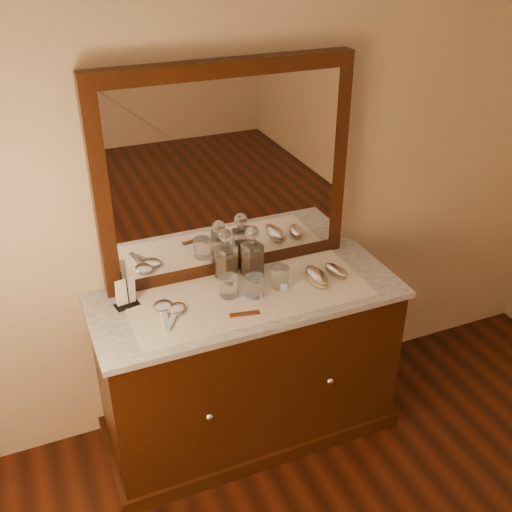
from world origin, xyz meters
The scene contains 18 objects.
dresser_cabinet centered at (0.00, 1.96, 0.41)m, with size 1.40×0.55×0.82m, color black.
dresser_plinth centered at (0.00, 1.96, 0.04)m, with size 1.46×0.59×0.08m, color black.
knob_left centered at (-0.30, 1.67, 0.45)m, with size 0.04×0.04×0.04m, color silver.
knob_right centered at (0.30, 1.67, 0.45)m, with size 0.04×0.04×0.04m, color silver.
marble_top centered at (0.00, 1.96, 0.83)m, with size 1.44×0.59×0.03m, color white.
mirror_frame centered at (0.00, 2.20, 1.35)m, with size 1.20×0.08×1.00m, color black.
mirror_glass centered at (0.00, 2.17, 1.35)m, with size 1.06×0.01×0.86m, color white.
lace_runner centered at (0.00, 1.94, 0.85)m, with size 1.10×0.45×0.00m, color beige.
pin_dish centered at (0.00, 1.92, 0.86)m, with size 0.08×0.08×0.01m, color white.
comb centered at (-0.08, 1.80, 0.86)m, with size 0.13×0.02×0.01m, color brown.
napkin_rack centered at (-0.53, 2.07, 0.91)m, with size 0.12×0.08×0.16m.
decanter_left centered at (-0.04, 2.11, 0.95)m, with size 0.10×0.10×0.26m.
decanter_right centered at (0.08, 2.09, 0.96)m, with size 0.10×0.10×0.26m.
brush_near centered at (0.34, 1.92, 0.88)m, with size 0.08×0.18×0.05m.
brush_far centered at (0.45, 1.94, 0.87)m, with size 0.10×0.15×0.04m.
hand_mirror_outer centered at (-0.39, 1.97, 0.86)m, with size 0.10×0.23×0.02m.
hand_mirror_inner centered at (-0.35, 1.93, 0.86)m, with size 0.15×0.21×0.02m.
tumblers centered at (0.03, 1.95, 0.90)m, with size 0.33×0.13×0.10m.
Camera 1 is at (-0.86, -0.20, 2.38)m, focal length 42.40 mm.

